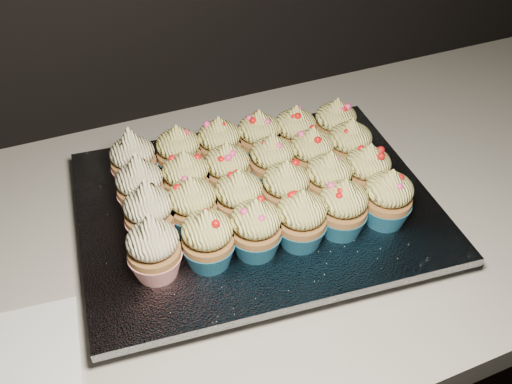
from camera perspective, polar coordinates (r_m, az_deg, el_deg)
worktop at (r=0.78m, az=-15.67°, el=-7.47°), size 2.44×0.64×0.04m
napkin at (r=0.69m, az=-24.24°, el=-16.34°), size 0.19×0.19×0.00m
baking_tray at (r=0.78m, az=0.00°, el=-2.17°), size 0.46×0.37×0.02m
foil_lining at (r=0.77m, az=0.00°, el=-1.24°), size 0.50×0.41×0.01m
cupcake_0 at (r=0.66m, az=-10.19°, el=-5.57°), size 0.06×0.06×0.10m
cupcake_1 at (r=0.67m, az=-4.83°, el=-4.72°), size 0.06×0.06×0.08m
cupcake_2 at (r=0.68m, az=-0.02°, el=-3.67°), size 0.06×0.06×0.08m
cupcake_3 at (r=0.69m, az=4.54°, el=-2.74°), size 0.06×0.06×0.08m
cupcake_4 at (r=0.71m, az=8.65°, el=-1.61°), size 0.06×0.06×0.08m
cupcake_5 at (r=0.73m, az=13.03°, el=-0.62°), size 0.06×0.06×0.08m
cupcake_6 at (r=0.70m, az=-10.60°, el=-2.08°), size 0.06×0.06×0.10m
cupcake_7 at (r=0.71m, az=-6.35°, el=-1.37°), size 0.06×0.06×0.08m
cupcake_8 at (r=0.72m, az=-1.68°, el=-0.68°), size 0.06×0.06×0.08m
cupcake_9 at (r=0.73m, az=2.98°, el=0.30°), size 0.06×0.06×0.08m
cupcake_10 at (r=0.75m, az=7.26°, el=1.23°), size 0.06×0.06×0.08m
cupcake_11 at (r=0.77m, az=11.03°, el=1.97°), size 0.06×0.06×0.08m
cupcake_12 at (r=0.75m, az=-11.48°, el=0.54°), size 0.06×0.06×0.10m
cupcake_13 at (r=0.75m, az=-6.99°, el=1.30°), size 0.06×0.06×0.08m
cupcake_14 at (r=0.76m, az=-2.86°, el=2.17°), size 0.06×0.06×0.08m
cupcake_15 at (r=0.78m, az=1.63°, el=3.05°), size 0.06×0.06×0.08m
cupcake_16 at (r=0.79m, az=5.56°, el=3.73°), size 0.06×0.06×0.08m
cupcake_17 at (r=0.81m, az=9.32°, el=4.53°), size 0.06×0.06×0.08m
cupcake_18 at (r=0.79m, az=-12.16°, el=3.12°), size 0.06×0.06×0.10m
cupcake_19 at (r=0.80m, az=-7.71°, el=3.90°), size 0.06×0.06×0.08m
cupcake_20 at (r=0.81m, az=-3.66°, el=4.78°), size 0.06×0.06×0.08m
cupcake_21 at (r=0.82m, az=0.28°, el=5.48°), size 0.06×0.06×0.08m
cupcake_22 at (r=0.83m, az=3.92°, el=5.93°), size 0.06×0.06×0.08m
cupcake_23 at (r=0.85m, az=7.91°, el=6.62°), size 0.06×0.06×0.08m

